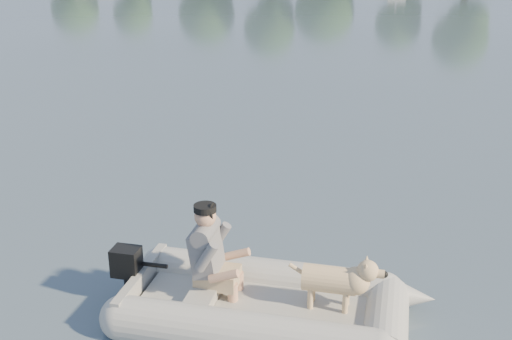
% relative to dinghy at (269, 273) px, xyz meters
% --- Properties ---
extents(water, '(160.00, 160.00, 0.00)m').
position_rel_dinghy_xyz_m(water, '(-0.97, 0.03, -0.53)').
color(water, slate).
rests_on(water, ground).
extents(dinghy, '(4.26, 2.86, 1.26)m').
position_rel_dinghy_xyz_m(dinghy, '(0.00, 0.00, 0.00)').
color(dinghy, '#A6A7A1').
rests_on(dinghy, water).
extents(man, '(0.69, 0.60, 0.98)m').
position_rel_dinghy_xyz_m(man, '(-0.63, 0.01, 0.17)').
color(man, slate).
rests_on(man, dinghy).
extents(dog, '(0.86, 0.35, 0.56)m').
position_rel_dinghy_xyz_m(dog, '(0.58, 0.08, -0.06)').
color(dog, tan).
rests_on(dog, dinghy).
extents(outboard_motor, '(0.39, 0.28, 0.71)m').
position_rel_dinghy_xyz_m(outboard_motor, '(-1.50, -0.08, -0.25)').
color(outboard_motor, black).
rests_on(outboard_motor, dinghy).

